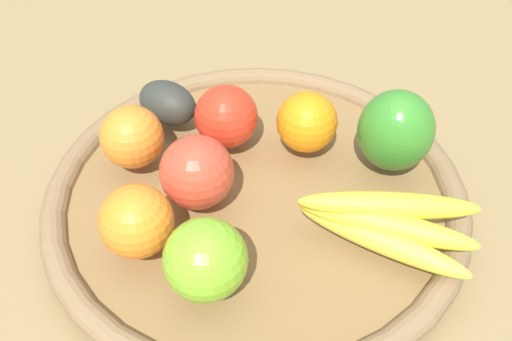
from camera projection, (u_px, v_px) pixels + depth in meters
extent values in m
plane|color=olive|center=(256.00, 204.00, 0.67)|extent=(2.40, 2.40, 0.00)
cylinder|color=olive|center=(256.00, 198.00, 0.66)|extent=(0.46, 0.46, 0.02)
torus|color=olive|center=(256.00, 192.00, 0.65)|extent=(0.48, 0.48, 0.03)
sphere|color=#7ABB2A|center=(205.00, 260.00, 0.52)|extent=(0.11, 0.11, 0.08)
sphere|color=orange|center=(132.00, 137.00, 0.65)|extent=(0.08, 0.08, 0.07)
ellipsoid|color=#2F332C|center=(168.00, 102.00, 0.71)|extent=(0.07, 0.09, 0.05)
sphere|color=orange|center=(307.00, 122.00, 0.67)|extent=(0.09, 0.09, 0.07)
sphere|color=#CE422C|center=(197.00, 172.00, 0.60)|extent=(0.11, 0.11, 0.08)
ellipsoid|color=yellow|center=(381.00, 240.00, 0.57)|extent=(0.08, 0.18, 0.03)
ellipsoid|color=yellow|center=(386.00, 224.00, 0.57)|extent=(0.11, 0.17, 0.03)
ellipsoid|color=yellow|center=(389.00, 205.00, 0.57)|extent=(0.14, 0.15, 0.03)
ellipsoid|color=#368328|center=(396.00, 131.00, 0.63)|extent=(0.11, 0.11, 0.10)
sphere|color=red|center=(226.00, 116.00, 0.67)|extent=(0.10, 0.10, 0.08)
sphere|color=orange|center=(136.00, 221.00, 0.56)|extent=(0.09, 0.09, 0.07)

